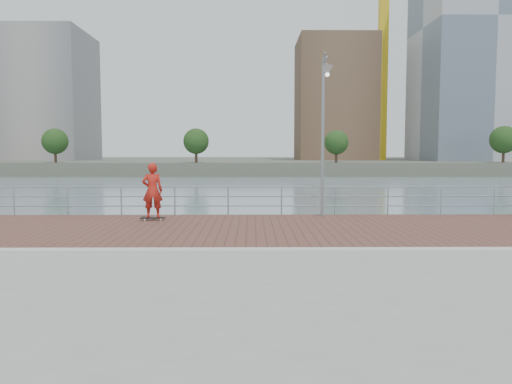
{
  "coord_description": "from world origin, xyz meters",
  "views": [
    {
      "loc": [
        -0.12,
        -12.08,
        2.44
      ],
      "look_at": [
        0.0,
        2.0,
        1.3
      ],
      "focal_mm": 35.0,
      "sensor_mm": 36.0,
      "label": 1
    }
  ],
  "objects": [
    {
      "name": "skyline",
      "position": [
        33.09,
        104.51,
        24.04
      ],
      "size": [
        233.0,
        41.0,
        65.46
      ],
      "color": "#ADA38E",
      "rests_on": "far_shore"
    },
    {
      "name": "shoreline_trees",
      "position": [
        -10.21,
        77.0,
        4.41
      ],
      "size": [
        109.96,
        5.01,
        6.67
      ],
      "color": "#473323",
      "rests_on": "far_shore"
    },
    {
      "name": "tower_crane",
      "position": [
        27.36,
        104.0,
        33.5
      ],
      "size": [
        47.0,
        2.0,
        50.7
      ],
      "color": "gold",
      "rests_on": "far_shore"
    },
    {
      "name": "guardrail",
      "position": [
        0.0,
        7.0,
        0.69
      ],
      "size": [
        39.06,
        0.06,
        1.13
      ],
      "color": "#8C9EA8",
      "rests_on": "brick_lane"
    },
    {
      "name": "water",
      "position": [
        0.0,
        0.0,
        -2.0
      ],
      "size": [
        400.0,
        400.0,
        0.0
      ],
      "primitive_type": "plane",
      "color": "slate",
      "rests_on": "ground"
    },
    {
      "name": "far_shore",
      "position": [
        0.0,
        122.5,
        -0.75
      ],
      "size": [
        320.0,
        95.0,
        2.5
      ],
      "primitive_type": "cube",
      "color": "#4C5142",
      "rests_on": "ground"
    },
    {
      "name": "street_lamp",
      "position": [
        2.52,
        6.08,
        4.07
      ],
      "size": [
        0.42,
        1.21,
        5.73
      ],
      "color": "gray",
      "rests_on": "brick_lane"
    },
    {
      "name": "brick_lane",
      "position": [
        0.0,
        3.6,
        0.01
      ],
      "size": [
        40.0,
        6.8,
        0.02
      ],
      "primitive_type": "cube",
      "color": "brown",
      "rests_on": "seawall"
    },
    {
      "name": "skateboard",
      "position": [
        -3.62,
        5.46,
        0.1
      ],
      "size": [
        0.89,
        0.36,
        0.1
      ],
      "rotation": [
        0.0,
        0.0,
        0.16
      ],
      "color": "black",
      "rests_on": "brick_lane"
    },
    {
      "name": "skateboarder",
      "position": [
        -3.62,
        5.46,
        1.08
      ],
      "size": [
        0.78,
        0.58,
        1.95
      ],
      "primitive_type": "imported",
      "rotation": [
        0.0,
        0.0,
        3.31
      ],
      "color": "red",
      "rests_on": "skateboard"
    },
    {
      "name": "curb",
      "position": [
        0.0,
        0.0,
        0.03
      ],
      "size": [
        40.0,
        0.4,
        0.06
      ],
      "primitive_type": "cube",
      "color": "#B7B5AD",
      "rests_on": "seawall"
    }
  ]
}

